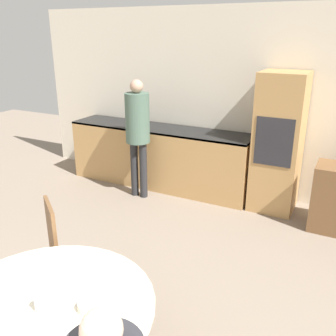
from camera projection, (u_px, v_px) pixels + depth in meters
wall_back at (242, 104)px, 5.21m from camera, size 6.81×0.05×2.60m
kitchen_counter at (159, 156)px, 5.70m from camera, size 2.83×0.60×0.91m
oven_unit at (278, 143)px, 4.81m from camera, size 0.57×0.59×1.80m
dining_table at (49, 335)px, 2.29m from camera, size 1.31×1.31×0.73m
chair_far_left at (43, 253)px, 3.10m from camera, size 0.56×0.56×0.96m
person_standing at (138, 126)px, 5.11m from camera, size 0.33×0.33×1.67m
cup at (41, 304)px, 2.15m from camera, size 0.07×0.07×0.10m
bowl_centre at (90, 306)px, 2.17m from camera, size 0.14×0.14×0.05m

